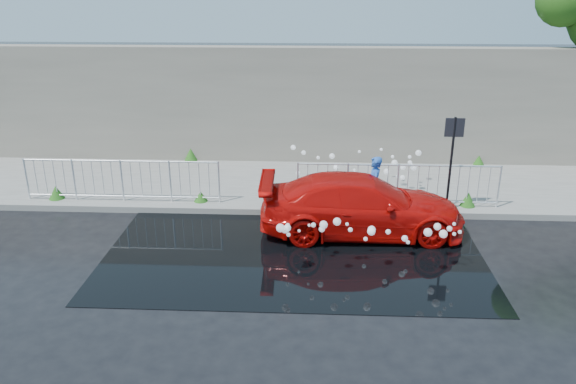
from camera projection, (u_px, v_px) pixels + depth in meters
The scene contains 12 objects.
ground at pixel (267, 272), 11.28m from camera, with size 90.00×90.00×0.00m, color black.
pavement at pixel (282, 184), 15.93m from camera, with size 30.00×4.00×0.15m, color slate.
curb at pixel (277, 211), 14.06m from camera, with size 30.00×0.25×0.16m, color slate.
retaining_wall at pixel (286, 105), 17.34m from camera, with size 30.00×0.60×3.50m, color #6C665B.
puddle at pixel (294, 250), 12.19m from camera, with size 8.00×5.00×0.01m, color black.
sign_post at pixel (452, 149), 13.38m from camera, with size 0.45×0.06×2.50m.
railing_left at pixel (122, 179), 14.34m from camera, with size 5.05×0.05×1.10m.
railing_right at pixel (397, 184), 14.02m from camera, with size 5.05×0.05×1.10m.
weeds at pixel (276, 181), 15.37m from camera, with size 12.17×3.93×0.43m.
water_spray at pixel (365, 193), 13.29m from camera, with size 3.68×5.56×1.08m.
red_car at pixel (362, 205), 12.82m from camera, with size 1.89×4.64×1.35m, color #BC0A07.
person at pixel (374, 187), 13.71m from camera, with size 0.56×0.37×1.53m, color #2252AD.
Camera 1 is at (0.91, -9.96, 5.46)m, focal length 35.00 mm.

